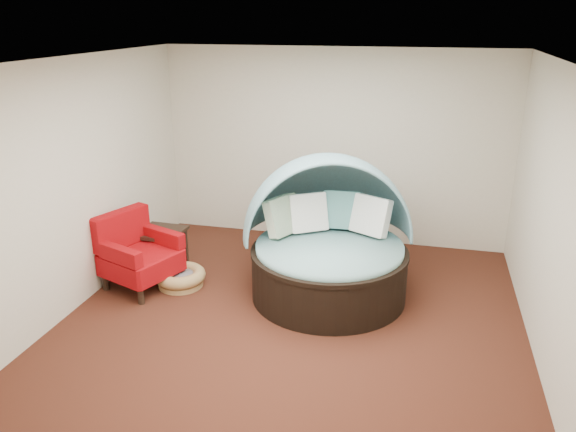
% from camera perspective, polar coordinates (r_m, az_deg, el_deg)
% --- Properties ---
extents(floor, '(5.00, 5.00, 0.00)m').
position_cam_1_polar(floor, '(6.39, 0.55, -10.35)').
color(floor, '#4D2316').
rests_on(floor, ground).
extents(wall_back, '(5.00, 0.00, 5.00)m').
position_cam_1_polar(wall_back, '(8.18, 4.66, 6.98)').
color(wall_back, beige).
rests_on(wall_back, floor).
extents(wall_front, '(5.00, 0.00, 5.00)m').
position_cam_1_polar(wall_front, '(3.63, -8.68, -10.43)').
color(wall_front, beige).
rests_on(wall_front, floor).
extents(wall_left, '(0.00, 5.00, 5.00)m').
position_cam_1_polar(wall_left, '(6.81, -20.37, 3.13)').
color(wall_left, beige).
rests_on(wall_left, floor).
extents(wall_right, '(0.00, 5.00, 5.00)m').
position_cam_1_polar(wall_right, '(5.81, 25.36, -0.35)').
color(wall_right, beige).
rests_on(wall_right, floor).
extents(ceiling, '(5.00, 5.00, 0.00)m').
position_cam_1_polar(ceiling, '(5.54, 0.65, 15.55)').
color(ceiling, white).
rests_on(ceiling, wall_back).
extents(canopy_daybed, '(2.37, 2.33, 1.70)m').
position_cam_1_polar(canopy_daybed, '(6.65, 4.13, -1.62)').
color(canopy_daybed, black).
rests_on(canopy_daybed, floor).
extents(pet_basket, '(0.82, 0.82, 0.22)m').
position_cam_1_polar(pet_basket, '(7.18, -10.87, -6.12)').
color(pet_basket, '#997645').
rests_on(pet_basket, floor).
extents(red_armchair, '(1.03, 1.03, 0.94)m').
position_cam_1_polar(red_armchair, '(7.17, -15.03, -3.69)').
color(red_armchair, black).
rests_on(red_armchair, floor).
extents(side_table, '(0.58, 0.58, 0.54)m').
position_cam_1_polar(side_table, '(7.61, -12.70, -2.78)').
color(side_table, black).
rests_on(side_table, floor).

